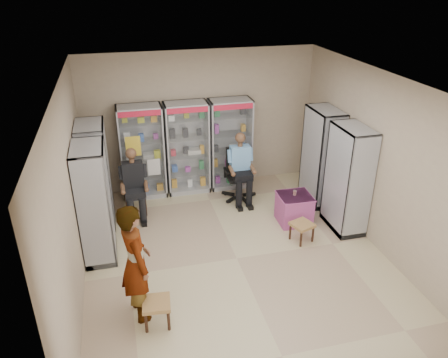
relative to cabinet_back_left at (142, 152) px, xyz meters
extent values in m
plane|color=#C3B387|center=(1.30, -2.73, -1.00)|extent=(6.00, 6.00, 0.00)
cube|color=tan|center=(1.30, 0.27, 0.50)|extent=(5.00, 0.02, 3.00)
cube|color=tan|center=(1.30, -5.73, 0.50)|extent=(5.00, 0.02, 3.00)
cube|color=tan|center=(-1.20, -2.73, 0.50)|extent=(0.02, 6.00, 3.00)
cube|color=tan|center=(3.80, -2.73, 0.50)|extent=(0.02, 6.00, 3.00)
cube|color=beige|center=(1.30, -2.73, 2.00)|extent=(5.00, 6.00, 0.02)
cube|color=#B8BAC0|center=(0.00, 0.00, 0.00)|extent=(0.90, 0.50, 2.00)
cube|color=#AEAFB5|center=(0.95, 0.00, 0.00)|extent=(0.90, 0.50, 2.00)
cube|color=silver|center=(1.90, 0.00, 0.00)|extent=(0.90, 0.50, 2.00)
cube|color=#B4B7BB|center=(3.53, -1.13, 0.00)|extent=(0.90, 0.50, 2.00)
cube|color=#A2A4A9|center=(3.53, -2.23, 0.00)|extent=(0.90, 0.50, 2.00)
cube|color=#B5B8BD|center=(-0.93, -0.93, 0.00)|extent=(0.90, 0.50, 2.00)
cube|color=#A7AAAE|center=(-0.93, -2.03, 0.00)|extent=(0.90, 0.50, 2.00)
cube|color=black|center=(-0.25, -0.73, -0.53)|extent=(0.42, 0.42, 0.94)
cube|color=black|center=(1.93, -0.62, -0.45)|extent=(0.61, 0.61, 1.11)
cube|color=#A5427D|center=(2.70, -1.84, -0.71)|extent=(0.62, 0.59, 0.58)
cylinder|color=#5B2607|center=(2.69, -1.81, -0.38)|extent=(0.07, 0.07, 0.09)
cube|color=#9F7443|center=(2.58, -2.48, -0.82)|extent=(0.46, 0.46, 0.36)
cube|color=olive|center=(-0.17, -3.91, -0.81)|extent=(0.41, 0.41, 0.38)
imported|color=#9C9D9F|center=(-0.39, -3.64, -0.12)|extent=(0.55, 0.72, 1.76)
camera|label=1|loc=(-0.40, -8.60, 3.47)|focal=35.00mm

